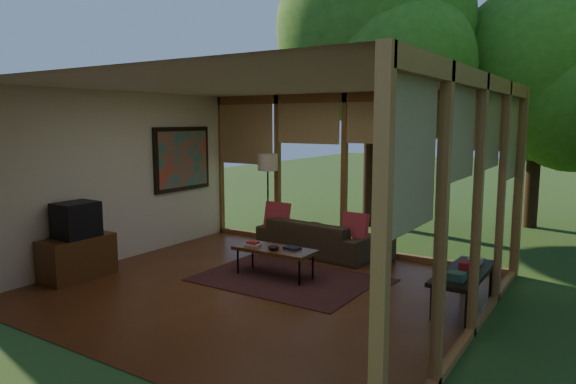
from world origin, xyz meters
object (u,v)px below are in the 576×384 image
Objects in this scene: sofa at (316,237)px; coffee_table at (275,250)px; floor_lamp at (268,167)px; media_cabinet at (78,257)px; side_console at (458,274)px; television at (76,220)px.

sofa reaches higher than coffee_table.
coffee_table is (1.23, -1.59, -1.01)m from floor_lamp.
side_console is at bearing 20.06° from media_cabinet.
media_cabinet is at bearing 180.00° from television.
floor_lamp is 4.13m from side_console.
side_console is at bearing 4.72° from coffee_table.
side_console is at bearing -20.19° from floor_lamp.
side_console is (2.67, -1.22, 0.12)m from sofa.
floor_lamp is (1.09, 3.16, 0.56)m from television.
television is at bearing -145.93° from coffee_table.
sofa is at bearing -8.22° from floor_lamp.
television is 3.39m from floor_lamp.
sofa is 3.67× the size of television.
sofa is 1.68× the size of coffee_table.
sofa is 2.02× the size of media_cabinet.
coffee_table is 2.54m from side_console.
television reaches higher than coffee_table.
media_cabinet reaches higher than side_console.
media_cabinet is 1.82× the size of television.
media_cabinet is 0.71× the size of side_console.
television is at bearing 59.38° from sofa.
media_cabinet is (-2.20, -3.00, 0.01)m from sofa.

